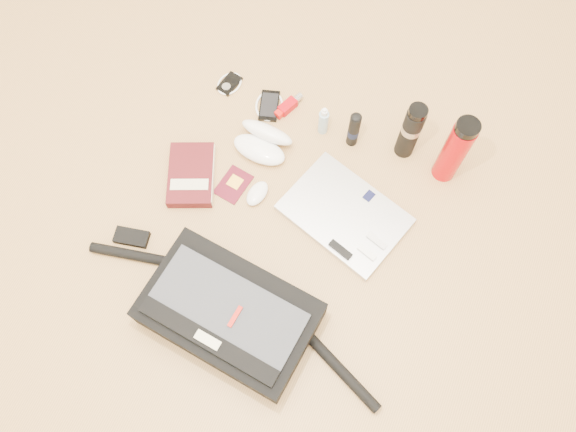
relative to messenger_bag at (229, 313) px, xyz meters
The scene contains 14 objects.
ground 0.31m from the messenger_bag, 86.19° to the left, with size 4.00×4.00×0.00m, color #B3844A.
messenger_bag is the anchor object (origin of this frame).
laptop 0.49m from the messenger_bag, 66.08° to the left, with size 0.44×0.36×0.04m.
book 0.49m from the messenger_bag, 130.26° to the left, with size 0.22×0.26×0.04m.
passport 0.45m from the messenger_bag, 114.09° to the left, with size 0.10×0.13×0.01m.
mouse 0.41m from the messenger_bag, 102.96° to the left, with size 0.07×0.10×0.03m.
sunglasses_case 0.59m from the messenger_bag, 104.47° to the left, with size 0.20×0.17×0.11m.
ipod 0.84m from the messenger_bag, 115.63° to the left, with size 0.09×0.10×0.01m.
phone 0.76m from the messenger_bag, 104.98° to the left, with size 0.12×0.14×0.01m.
inhaler 0.76m from the messenger_bag, 99.81° to the left, with size 0.07×0.12×0.03m.
spray_bottle 0.71m from the messenger_bag, 89.00° to the left, with size 0.04×0.04×0.13m.
aerosol_can 0.72m from the messenger_bag, 80.43° to the left, with size 0.05×0.05×0.16m.
thermos_black 0.81m from the messenger_bag, 68.63° to the left, with size 0.06×0.06×0.25m.
thermos_red 0.85m from the messenger_bag, 58.57° to the left, with size 0.08×0.08×0.29m.
Camera 1 is at (0.28, -0.57, 1.68)m, focal length 35.00 mm.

